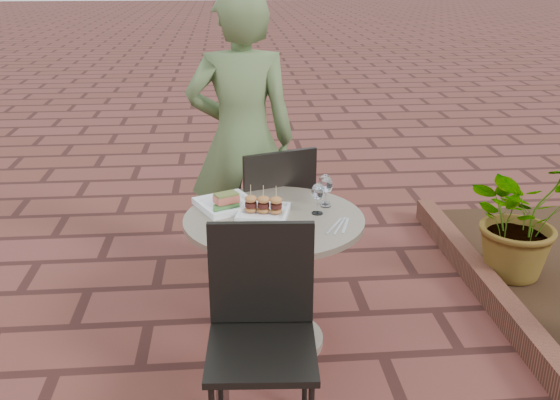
{
  "coord_description": "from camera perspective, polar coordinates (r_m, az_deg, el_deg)",
  "views": [
    {
      "loc": [
        0.06,
        -2.67,
        1.93
      ],
      "look_at": [
        0.31,
        0.17,
        0.82
      ],
      "focal_mm": 40.0,
      "sensor_mm": 36.0,
      "label": 1
    }
  ],
  "objects": [
    {
      "name": "wine_glass_mid",
      "position": [
        3.2,
        4.25,
        1.27
      ],
      "size": [
        0.07,
        0.07,
        0.15
      ],
      "color": "white",
      "rests_on": "cafe_table"
    },
    {
      "name": "cafe_table",
      "position": [
        3.2,
        -0.54,
        -5.64
      ],
      "size": [
        0.9,
        0.9,
        0.73
      ],
      "color": "gray",
      "rests_on": "ground"
    },
    {
      "name": "chair_far",
      "position": [
        3.68,
        -0.64,
        -0.83
      ],
      "size": [
        0.56,
        0.56,
        0.93
      ],
      "rotation": [
        0.0,
        0.0,
        3.48
      ],
      "color": "black",
      "rests_on": "ground"
    },
    {
      "name": "cutlery_set",
      "position": [
        3.0,
        5.5,
        -2.37
      ],
      "size": [
        0.17,
        0.24,
        0.0
      ],
      "primitive_type": null,
      "rotation": [
        0.0,
        0.0,
        -0.39
      ],
      "color": "silver",
      "rests_on": "cafe_table"
    },
    {
      "name": "plate_salmon",
      "position": [
        3.22,
        -4.91,
        -0.29
      ],
      "size": [
        0.36,
        0.36,
        0.08
      ],
      "rotation": [
        0.0,
        0.0,
        0.44
      ],
      "color": "white",
      "rests_on": "cafe_table"
    },
    {
      "name": "ground",
      "position": [
        3.3,
        -5.28,
        -14.7
      ],
      "size": [
        60.0,
        60.0,
        0.0
      ],
      "primitive_type": "plane",
      "color": "#5B2924",
      "rests_on": "ground"
    },
    {
      "name": "plate_sliders",
      "position": [
        3.11,
        -1.52,
        -0.8
      ],
      "size": [
        0.29,
        0.29,
        0.16
      ],
      "rotation": [
        0.0,
        0.0,
        -0.23
      ],
      "color": "white",
      "rests_on": "cafe_table"
    },
    {
      "name": "steel_ramekin",
      "position": [
        3.25,
        -5.07,
        -0.02
      ],
      "size": [
        0.08,
        0.08,
        0.05
      ],
      "primitive_type": "cylinder",
      "rotation": [
        0.0,
        0.0,
        -0.15
      ],
      "color": "silver",
      "rests_on": "cafe_table"
    },
    {
      "name": "plate_tuna",
      "position": [
        2.83,
        -0.84,
        -3.5
      ],
      "size": [
        0.28,
        0.28,
        0.03
      ],
      "rotation": [
        0.0,
        0.0,
        -0.2
      ],
      "color": "white",
      "rests_on": "cafe_table"
    },
    {
      "name": "planter_curb",
      "position": [
        3.82,
        19.73,
        -9.16
      ],
      "size": [
        0.12,
        3.0,
        0.15
      ],
      "primitive_type": "cube",
      "color": "brown",
      "rests_on": "ground"
    },
    {
      "name": "diner",
      "position": [
        3.79,
        -3.52,
        5.44
      ],
      "size": [
        0.66,
        0.43,
        1.8
      ],
      "primitive_type": "imported",
      "rotation": [
        0.0,
        0.0,
        3.14
      ],
      "color": "#506839",
      "rests_on": "ground"
    },
    {
      "name": "wine_glass_right",
      "position": [
        3.1,
        3.48,
        0.69
      ],
      "size": [
        0.07,
        0.07,
        0.16
      ],
      "color": "white",
      "rests_on": "cafe_table"
    },
    {
      "name": "chair_near",
      "position": [
        2.61,
        -1.71,
        -10.68
      ],
      "size": [
        0.47,
        0.47,
        0.93
      ],
      "rotation": [
        0.0,
        0.0,
        -0.06
      ],
      "color": "black",
      "rests_on": "ground"
    },
    {
      "name": "wine_glass_far",
      "position": [
        3.24,
        4.15,
        1.56
      ],
      "size": [
        0.07,
        0.07,
        0.16
      ],
      "color": "white",
      "rests_on": "cafe_table"
    },
    {
      "name": "potted_plant_a",
      "position": [
        4.11,
        21.25,
        -1.42
      ],
      "size": [
        0.83,
        0.77,
        0.78
      ],
      "primitive_type": "imported",
      "rotation": [
        0.0,
        0.0,
        0.26
      ],
      "color": "#33662D",
      "rests_on": "mulch_bed"
    }
  ]
}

